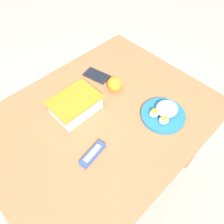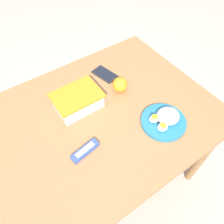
% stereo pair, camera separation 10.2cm
% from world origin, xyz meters
% --- Properties ---
extents(ground_plane, '(10.00, 10.00, 0.00)m').
position_xyz_m(ground_plane, '(0.00, 0.00, 0.00)').
color(ground_plane, '#B2A899').
extents(table, '(1.09, 0.84, 0.73)m').
position_xyz_m(table, '(0.00, 0.00, 0.64)').
color(table, '#996B42').
rests_on(table, ground_plane).
extents(food_container, '(0.23, 0.17, 0.08)m').
position_xyz_m(food_container, '(-0.06, 0.11, 0.77)').
color(food_container, white).
rests_on(food_container, table).
extents(orange_fruit, '(0.08, 0.08, 0.08)m').
position_xyz_m(orange_fruit, '(0.17, 0.08, 0.77)').
color(orange_fruit, orange).
rests_on(orange_fruit, table).
extents(rice_plate, '(0.21, 0.21, 0.06)m').
position_xyz_m(rice_plate, '(0.21, -0.20, 0.75)').
color(rice_plate, teal).
rests_on(rice_plate, table).
extents(candy_bar, '(0.14, 0.06, 0.02)m').
position_xyz_m(candy_bar, '(-0.16, -0.13, 0.74)').
color(candy_bar, '#334C9E').
rests_on(candy_bar, table).
extents(cell_phone, '(0.10, 0.15, 0.01)m').
position_xyz_m(cell_phone, '(0.17, 0.22, 0.74)').
color(cell_phone, '#232328').
rests_on(cell_phone, table).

